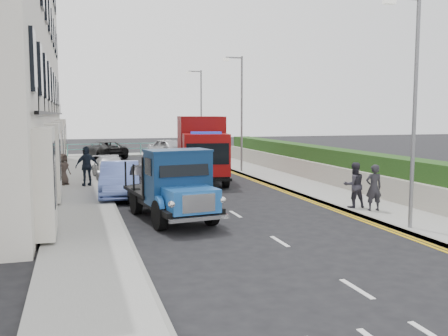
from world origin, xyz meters
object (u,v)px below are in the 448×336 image
Objects in this scene: pedestrian_east_near at (374,188)px; red_lorry at (201,147)px; bedford_lorry at (177,190)px; parked_car_front at (145,180)px; lamp_far at (200,109)px; lamp_near at (412,99)px; lamp_mid at (240,107)px.

red_lorry is at bearing -62.55° from pedestrian_east_near.
bedford_lorry is 5.36m from parked_car_front.
parked_car_front is (-6.78, -17.39, -3.23)m from lamp_far.
bedford_lorry is (-6.46, 3.27, -2.90)m from lamp_near.
bedford_lorry is 0.77× the size of red_lorry.
lamp_near is 16.00m from lamp_mid.
bedford_lorry is at bearing -116.89° from lamp_mid.
red_lorry is 1.52× the size of parked_car_front.
bedford_lorry is at bearing 153.15° from lamp_near.
lamp_far is 18.94m from parked_car_front.
pedestrian_east_near is at bearing -87.49° from lamp_mid.
pedestrian_east_near is at bearing -12.88° from bedford_lorry.
bedford_lorry is at bearing -99.59° from red_lorry.
bedford_lorry is at bearing -83.68° from parked_car_front.
lamp_mid is 4.83m from red_lorry.
lamp_far reaches higher than pedestrian_east_near.
lamp_mid is 1.34× the size of bedford_lorry.
lamp_mid is at bearing 55.11° from bedford_lorry.
lamp_near is 4.22× the size of pedestrian_east_near.
pedestrian_east_near is at bearing 77.65° from lamp_near.
lamp_near is 7.80m from bedford_lorry.
pedestrian_east_near is (7.04, -0.60, -0.15)m from bedford_lorry.
pedestrian_east_near is (7.36, -5.94, 0.18)m from parked_car_front.
red_lorry is (-3.15, -2.95, -2.16)m from lamp_mid.
bedford_lorry is at bearing -105.85° from lamp_far.
parked_car_front is (-0.32, 5.34, -0.33)m from bedford_lorry.
red_lorry is at bearing 53.68° from parked_car_front.
lamp_far reaches higher than red_lorry.
lamp_mid and lamp_far have the same top height.
lamp_near is at bearing 85.30° from pedestrian_east_near.
bedford_lorry reaches higher than parked_car_front.
lamp_near is at bearing -48.91° from parked_car_front.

